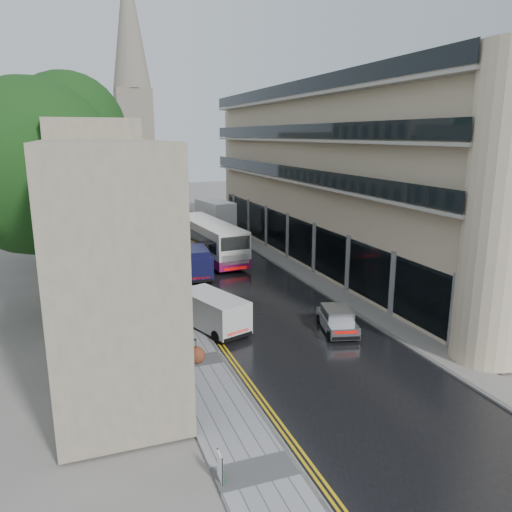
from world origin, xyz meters
TOP-DOWN VIEW (x-y plane):
  - ground at (0.00, 0.00)m, footprint 200.00×200.00m
  - road at (0.00, 27.50)m, footprint 9.00×85.00m
  - left_sidewalk at (-5.85, 27.50)m, footprint 2.70×85.00m
  - right_sidewalk at (5.40, 27.50)m, footprint 1.80×85.00m
  - old_shop_row at (-9.45, 30.00)m, footprint 4.50×56.00m
  - modern_block at (10.30, 26.00)m, footprint 8.00×40.00m
  - church_spire at (0.50, 82.00)m, footprint 6.40×6.40m
  - tree_near at (-12.50, 20.00)m, footprint 10.56×10.56m
  - tree_far at (-12.20, 33.00)m, footprint 9.24×9.24m
  - cream_bus at (-0.87, 27.07)m, footprint 3.63×11.74m
  - white_lorry at (1.96, 37.11)m, footprint 3.36×7.58m
  - silver_hatchback at (1.28, 11.06)m, footprint 2.35×3.76m
  - white_van at (-4.30, 12.75)m, footprint 3.26×4.83m
  - navy_van at (-3.32, 23.64)m, footprint 2.16×4.64m
  - pedestrian at (-5.88, 18.60)m, footprint 0.71×0.50m
  - lamp_post_near at (-5.67, 15.77)m, footprint 0.88×0.20m
  - lamp_post_far at (-5.28, 35.24)m, footprint 1.01×0.28m
  - estate_sign at (-7.05, 2.56)m, footprint 0.08×0.53m

SIDE VIEW (x-z plane):
  - ground at x=0.00m, z-range 0.00..0.00m
  - road at x=0.00m, z-range 0.00..0.02m
  - left_sidewalk at x=-5.85m, z-range 0.00..0.12m
  - right_sidewalk at x=5.40m, z-range 0.00..0.12m
  - estate_sign at x=-7.05m, z-range 0.12..1.00m
  - silver_hatchback at x=1.28m, z-range 0.02..1.33m
  - white_van at x=-4.30m, z-range 0.02..2.03m
  - pedestrian at x=-5.88m, z-range 0.12..1.95m
  - navy_van at x=-3.32m, z-range 0.02..2.32m
  - cream_bus at x=-0.87m, z-range 0.02..3.17m
  - white_lorry at x=1.96m, z-range 0.02..3.86m
  - lamp_post_near at x=-5.67m, z-range 0.12..7.97m
  - lamp_post_far at x=-5.28m, z-range 0.12..8.98m
  - old_shop_row at x=-9.45m, z-range 0.00..12.00m
  - tree_far at x=-12.20m, z-range 0.00..12.46m
  - tree_near at x=-12.50m, z-range 0.00..13.89m
  - modern_block at x=10.30m, z-range 0.00..14.00m
  - church_spire at x=0.50m, z-range 0.00..40.00m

